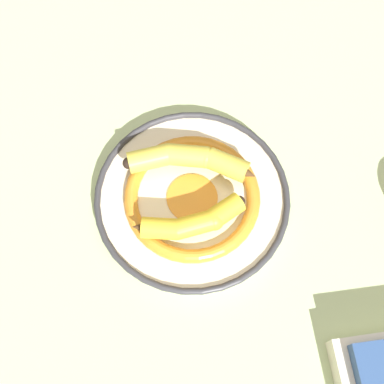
% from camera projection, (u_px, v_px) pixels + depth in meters
% --- Properties ---
extents(ground_plane, '(2.80, 2.80, 0.00)m').
position_uv_depth(ground_plane, '(209.00, 201.00, 0.83)').
color(ground_plane, '#B2C693').
extents(decorative_bowl, '(0.30, 0.30, 0.03)m').
position_uv_depth(decorative_bowl, '(192.00, 198.00, 0.81)').
color(decorative_bowl, beige).
rests_on(decorative_bowl, ground_plane).
extents(banana_a, '(0.20, 0.08, 0.03)m').
position_uv_depth(banana_a, '(191.00, 160.00, 0.80)').
color(banana_a, gold).
rests_on(banana_a, decorative_bowl).
extents(banana_b, '(0.17, 0.06, 0.03)m').
position_uv_depth(banana_b, '(191.00, 222.00, 0.76)').
color(banana_b, gold).
rests_on(banana_b, decorative_bowl).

